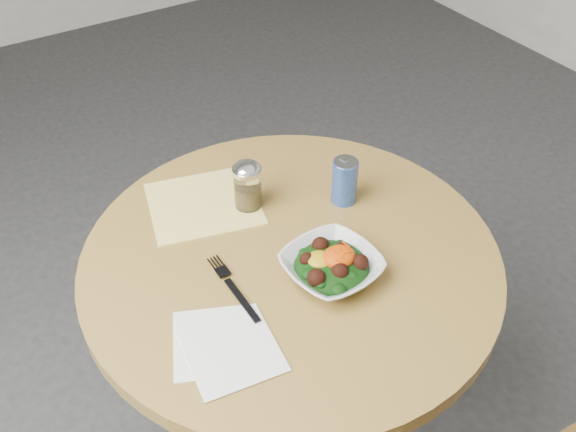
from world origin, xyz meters
name	(u,v)px	position (x,y,z in m)	size (l,w,h in m)	color
table	(290,313)	(0.00, 0.00, 0.55)	(0.90, 0.90, 0.75)	black
cloth_napkin	(204,204)	(-0.08, 0.24, 0.75)	(0.25, 0.23, 0.00)	yellow
paper_napkins	(225,346)	(-0.24, -0.15, 0.75)	(0.22, 0.24, 0.00)	white
salad_bowl	(332,266)	(0.04, -0.10, 0.78)	(0.21, 0.21, 0.07)	silver
fork	(232,286)	(-0.15, -0.02, 0.76)	(0.03, 0.20, 0.00)	black
spice_shaker	(247,186)	(0.00, 0.18, 0.81)	(0.07, 0.07, 0.12)	silver
beverage_can	(344,181)	(0.20, 0.08, 0.81)	(0.06, 0.06, 0.11)	#0D3698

